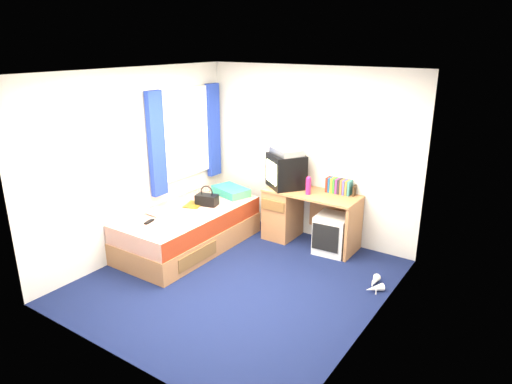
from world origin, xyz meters
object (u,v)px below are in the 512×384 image
Objects in this scene: pillow at (231,191)px; water_bottle at (153,213)px; storage_cube at (332,234)px; colour_swatch_fan at (163,224)px; pink_water_bottle at (308,186)px; handbag at (207,199)px; remote_control at (149,222)px; aerosol_can at (304,182)px; white_heels at (374,285)px; bed at (189,229)px; vcr at (287,151)px; crt_tv at (286,171)px; desk at (294,212)px; magazine at (194,205)px; picture_frame at (354,191)px; towel at (186,219)px.

pillow is 2.67× the size of water_bottle.
colour_swatch_fan is at bearing -141.68° from storage_cube.
pink_water_bottle is 1.40m from handbag.
water_bottle is at bearing -149.13° from storage_cube.
handbag is 2.04× the size of remote_control.
pillow is 1.12m from aerosol_can.
white_heels is (1.20, -0.58, -0.82)m from pink_water_bottle.
vcr is at bearing 49.47° from bed.
vcr is (0.00, 0.00, 0.28)m from crt_tv.
pillow is at bearing 75.09° from handbag.
aerosol_can is 2.15m from remote_control.
desk is 4.64× the size of magazine.
storage_cube is at bearing 35.35° from water_bottle.
desk is at bearing 13.01° from pillow.
crt_tv reaches higher than aerosol_can.
handbag is (-0.96, -0.75, 0.22)m from desk.
magazine is at bearing -157.15° from picture_frame.
bed is 1.70m from vcr.
bed is 1.71m from aerosol_can.
vcr reaches higher than pink_water_bottle.
pink_water_bottle is at bearing 176.65° from storage_cube.
vcr is at bearing 29.09° from handbag.
colour_swatch_fan reaches higher than bed.
bed is 4.54× the size of vcr.
desk is 0.46m from aerosol_can.
crt_tv reaches higher than picture_frame.
desk reaches higher than water_bottle.
handbag is at bearing -100.87° from crt_tv.
crt_tv is 2.23× the size of towel.
storage_cube is 1.93m from magazine.
pink_water_bottle is at bearing 51.15° from towel.
aerosol_can is 0.98× the size of water_bottle.
bed is 0.47m from handbag.
desk is at bearing 36.44° from crt_tv.
vcr reaches higher than colour_swatch_fan.
remote_control is 2.83m from white_heels.
storage_cube is 1.19× the size of vcr.
pink_water_bottle is 1.56m from white_heels.
pillow is 0.53m from handbag.
vcr reaches higher than storage_cube.
crt_tv is (0.80, 0.22, 0.39)m from pillow.
towel is (0.19, -0.63, -0.03)m from handbag.
water_bottle is 0.23m from remote_control.
towel is (-0.87, -1.46, -0.26)m from aerosol_can.
magazine is at bearing 122.84° from towel.
bed is at bearing -70.76° from magazine.
handbag is at bearing 89.19° from colour_swatch_fan.
vcr is 1.14× the size of white_heels.
magazine is (-0.15, -0.11, -0.07)m from handbag.
remote_control is (-0.21, -1.42, -0.05)m from pillow.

